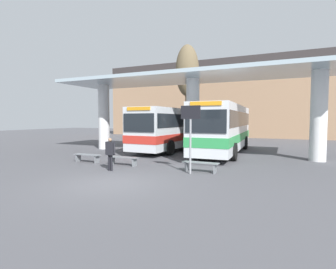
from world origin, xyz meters
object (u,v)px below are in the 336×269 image
at_px(waiting_bench_near_pillar, 201,165).
at_px(poplar_tree_behind_left, 187,72).
at_px(waiting_bench_far_platform, 87,156).
at_px(transit_bus_center_bay, 224,127).
at_px(pedestrian_waiting, 110,151).
at_px(transit_bus_left_bay, 174,127).
at_px(info_sign_platform, 190,125).
at_px(waiting_bench_mid_platform, 123,159).

relative_size(waiting_bench_near_pillar, poplar_tree_behind_left, 0.16).
xyz_separation_m(waiting_bench_near_pillar, waiting_bench_far_platform, (-6.70, 0.00, -0.00)).
xyz_separation_m(transit_bus_center_bay, pedestrian_waiting, (-3.49, -8.80, -0.95)).
bearing_deg(waiting_bench_near_pillar, pedestrian_waiting, -159.99).
xyz_separation_m(waiting_bench_near_pillar, pedestrian_waiting, (-4.01, -1.46, 0.61)).
distance_m(waiting_bench_near_pillar, poplar_tree_behind_left, 18.67).
height_order(waiting_bench_near_pillar, pedestrian_waiting, pedestrian_waiting).
relative_size(transit_bus_left_bay, waiting_bench_far_platform, 6.26).
height_order(info_sign_platform, pedestrian_waiting, info_sign_platform).
bearing_deg(poplar_tree_behind_left, waiting_bench_mid_platform, -81.96).
height_order(transit_bus_center_bay, waiting_bench_far_platform, transit_bus_center_bay).
xyz_separation_m(waiting_bench_mid_platform, info_sign_platform, (3.97, -0.55, 1.83)).
height_order(transit_bus_left_bay, transit_bus_center_bay, transit_bus_center_bay).
bearing_deg(transit_bus_left_bay, waiting_bench_mid_platform, 95.11).
distance_m(transit_bus_left_bay, info_sign_platform, 9.50).
bearing_deg(pedestrian_waiting, waiting_bench_mid_platform, 104.28).
distance_m(waiting_bench_far_platform, pedestrian_waiting, 3.12).
height_order(transit_bus_left_bay, waiting_bench_near_pillar, transit_bus_left_bay).
relative_size(transit_bus_left_bay, waiting_bench_mid_platform, 6.06).
bearing_deg(info_sign_platform, poplar_tree_behind_left, 110.71).
relative_size(transit_bus_left_bay, transit_bus_center_bay, 0.94).
bearing_deg(poplar_tree_behind_left, info_sign_platform, -69.29).
bearing_deg(waiting_bench_near_pillar, transit_bus_center_bay, 94.02).
height_order(waiting_bench_far_platform, pedestrian_waiting, pedestrian_waiting).
xyz_separation_m(transit_bus_center_bay, poplar_tree_behind_left, (-6.00, 8.54, 5.77)).
relative_size(waiting_bench_mid_platform, info_sign_platform, 0.57).
bearing_deg(waiting_bench_near_pillar, info_sign_platform, -118.92).
bearing_deg(info_sign_platform, waiting_bench_near_pillar, 61.08).
relative_size(waiting_bench_mid_platform, waiting_bench_far_platform, 1.03).
relative_size(transit_bus_left_bay, waiting_bench_near_pillar, 6.23).
bearing_deg(transit_bus_center_bay, waiting_bench_far_platform, 47.62).
relative_size(transit_bus_center_bay, poplar_tree_behind_left, 1.06).
xyz_separation_m(transit_bus_left_bay, waiting_bench_far_platform, (-2.00, -7.86, -1.48)).
xyz_separation_m(waiting_bench_mid_platform, poplar_tree_behind_left, (-2.24, 15.88, 7.33)).
distance_m(waiting_bench_mid_platform, waiting_bench_far_platform, 2.42).
relative_size(transit_bus_left_bay, pedestrian_waiting, 6.78).
bearing_deg(pedestrian_waiting, transit_bus_center_bay, 72.30).
height_order(transit_bus_center_bay, pedestrian_waiting, transit_bus_center_bay).
height_order(waiting_bench_near_pillar, waiting_bench_far_platform, same).
bearing_deg(waiting_bench_near_pillar, poplar_tree_behind_left, 112.32).
height_order(transit_bus_left_bay, waiting_bench_mid_platform, transit_bus_left_bay).
relative_size(waiting_bench_near_pillar, waiting_bench_far_platform, 1.00).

